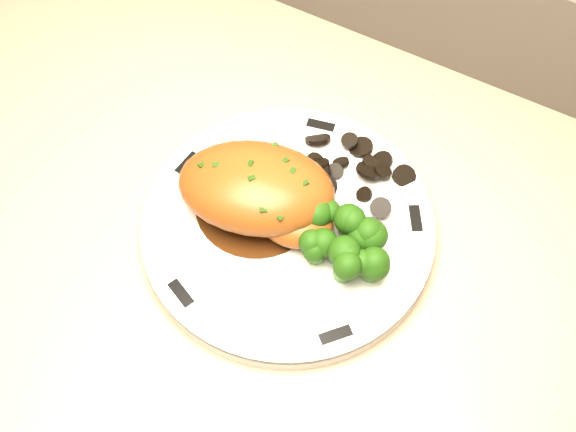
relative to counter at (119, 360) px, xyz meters
The scene contains 11 objects.
counter is the anchor object (origin of this frame).
plate 0.53m from the counter, 16.34° to the left, with size 0.24×0.24×0.02m, color silver.
rim_accent_0 0.59m from the counter, 20.77° to the left, with size 0.03×0.01×0.00m, color black.
rim_accent_1 0.55m from the counter, 38.89° to the left, with size 0.03×0.01×0.00m, color black.
rim_accent_2 0.50m from the counter, 30.59° to the left, with size 0.03×0.01×0.00m, color black.
rim_accent_3 0.51m from the counter, ahead, with size 0.03×0.01×0.00m, color black.
rim_accent_4 0.57m from the counter, ahead, with size 0.03×0.01×0.00m, color black.
gravy_pool 0.52m from the counter, 19.21° to the left, with size 0.10×0.10×0.00m, color #391C0A.
chicken_breast 0.54m from the counter, 18.57° to the left, with size 0.15×0.12×0.05m.
mushroom_pile 0.56m from the counter, 27.68° to the left, with size 0.08×0.06×0.02m.
broccoli_florets 0.57m from the counter, 12.83° to the left, with size 0.08×0.06×0.03m.
Camera 1 is at (0.33, 1.48, 1.44)m, focal length 45.00 mm.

